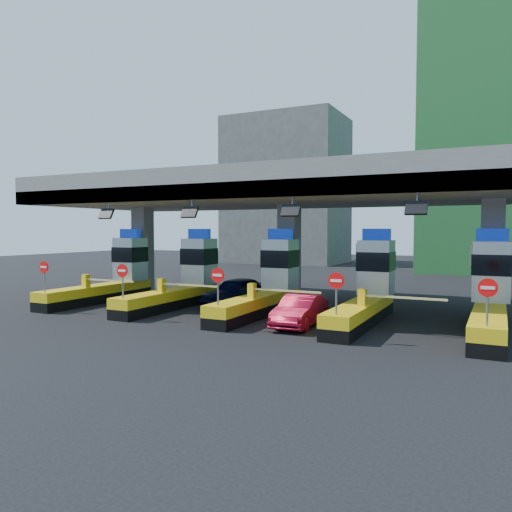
% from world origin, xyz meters
% --- Properties ---
extents(ground, '(120.00, 120.00, 0.00)m').
position_xyz_m(ground, '(0.00, 0.00, 0.00)').
color(ground, black).
rests_on(ground, ground).
extents(toll_canopy, '(28.00, 12.09, 7.00)m').
position_xyz_m(toll_canopy, '(0.00, 2.87, 6.13)').
color(toll_canopy, slate).
rests_on(toll_canopy, ground).
extents(toll_lane_far_left, '(4.43, 8.00, 4.16)m').
position_xyz_m(toll_lane_far_left, '(-10.00, 0.28, 1.40)').
color(toll_lane_far_left, black).
rests_on(toll_lane_far_left, ground).
extents(toll_lane_left, '(4.43, 8.00, 4.16)m').
position_xyz_m(toll_lane_left, '(-5.00, 0.28, 1.40)').
color(toll_lane_left, black).
rests_on(toll_lane_left, ground).
extents(toll_lane_center, '(4.43, 8.00, 4.16)m').
position_xyz_m(toll_lane_center, '(0.00, 0.28, 1.40)').
color(toll_lane_center, black).
rests_on(toll_lane_center, ground).
extents(toll_lane_right, '(4.43, 8.00, 4.16)m').
position_xyz_m(toll_lane_right, '(5.00, 0.28, 1.40)').
color(toll_lane_right, black).
rests_on(toll_lane_right, ground).
extents(toll_lane_far_right, '(4.43, 8.00, 4.16)m').
position_xyz_m(toll_lane_far_right, '(10.00, 0.28, 1.40)').
color(toll_lane_far_right, black).
rests_on(toll_lane_far_right, ground).
extents(bg_building_concrete, '(14.00, 10.00, 18.00)m').
position_xyz_m(bg_building_concrete, '(-14.00, 36.00, 9.00)').
color(bg_building_concrete, '#4C4C49').
rests_on(bg_building_concrete, ground).
extents(van, '(2.43, 4.73, 1.54)m').
position_xyz_m(van, '(-2.40, 1.33, 0.77)').
color(van, black).
rests_on(van, ground).
extents(red_car, '(1.60, 4.09, 1.33)m').
position_xyz_m(red_car, '(2.73, -2.38, 0.66)').
color(red_car, maroon).
rests_on(red_car, ground).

